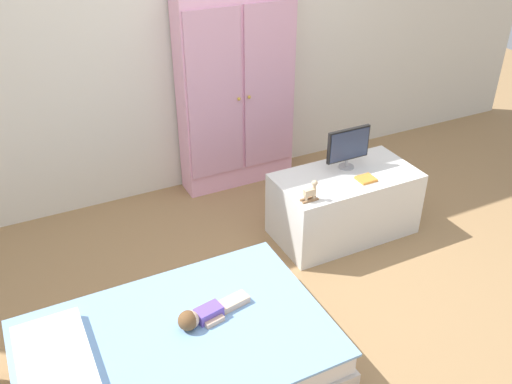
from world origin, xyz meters
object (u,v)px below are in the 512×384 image
Objects in this scene: doll at (201,316)px; book_orange at (366,179)px; rocking_horse_toy at (311,191)px; tv_monitor at (348,146)px; wardrobe at (237,92)px; tv_stand at (344,204)px; bed at (178,356)px.

book_orange reaches higher than doll.
tv_monitor is at bearing 29.83° from rocking_horse_toy.
tv_stand is at bearing -70.71° from wardrobe.
tv_monitor is at bearing 28.35° from doll.
bed is 0.23m from doll.
doll is 0.27× the size of wardrobe.
book_orange is at bearing 21.21° from doll.
tv_stand is 8.29× the size of book_orange.
tv_stand is (0.33, -0.95, -0.51)m from wardrobe.
wardrobe is (1.07, 1.61, 0.60)m from bed.
bed is at bearing -154.62° from tv_stand.
bed is 1.00× the size of wardrobe.
tv_monitor is (0.39, -0.87, -0.13)m from wardrobe.
wardrobe reaches higher than book_orange.
doll is at bearing -152.35° from rocking_horse_toy.
rocking_horse_toy is (-0.37, -0.16, 0.28)m from tv_stand.
wardrobe is 1.13m from rocking_horse_toy.
tv_monitor reaches higher than tv_stand.
rocking_horse_toy is at bearing -156.72° from tv_stand.
doll is 1.02m from rocking_horse_toy.
doll is 3.52× the size of book_orange.
wardrobe is 11.27× the size of rocking_horse_toy.
bed is at bearing -123.49° from wardrobe.
bed is 4.78× the size of tv_monitor.
wardrobe reaches higher than bed.
rocking_horse_toy is (-0.42, -0.24, -0.10)m from tv_monitor.
book_orange reaches higher than bed.
tv_stand is 0.26m from book_orange.
wardrobe is at bearing 88.27° from rocking_horse_toy.
wardrobe is at bearing 59.63° from doll.
tv_stand is (1.25, 0.62, -0.07)m from doll.
book_orange is (0.02, -0.19, -0.15)m from tv_monitor.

